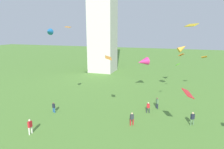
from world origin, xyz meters
name	(u,v)px	position (x,y,z in m)	size (l,w,h in m)	color
person_0	(132,118)	(0.17, 15.43, 0.96)	(0.50, 0.48, 1.70)	red
person_1	(30,126)	(-10.49, 9.73, 1.04)	(0.29, 0.57, 1.83)	silver
person_2	(157,102)	(2.66, 21.91, 0.99)	(0.48, 0.52, 1.75)	#1E2333
person_3	(192,118)	(7.40, 17.75, 0.99)	(0.52, 0.49, 1.75)	#51754C
person_4	(148,107)	(1.60, 19.89, 0.91)	(0.49, 0.33, 1.61)	#2D3338
person_5	(54,107)	(-11.42, 15.81, 0.88)	(0.46, 0.36, 1.55)	#235693
kite_flying_0	(204,57)	(9.77, 31.72, 6.91)	(1.18, 1.40, 0.67)	orange
kite_flying_1	(181,55)	(5.54, 19.28, 8.66)	(0.77, 0.92, 0.46)	#DA5C17
kite_flying_2	(182,48)	(5.90, 31.96, 8.39)	(2.12, 1.67, 1.72)	gold
kite_flying_4	(188,93)	(6.28, 13.01, 5.59)	(1.30, 1.60, 0.90)	red
kite_flying_5	(108,58)	(-2.40, 13.93, 8.66)	(1.04, 1.26, 0.46)	orange
kite_flying_6	(178,64)	(5.31, 29.39, 5.71)	(0.84, 0.94, 0.54)	#45C613
kite_flying_7	(68,27)	(-14.45, 26.18, 12.19)	(1.11, 0.82, 0.24)	orange
kite_flying_8	(191,25)	(6.62, 22.42, 12.36)	(1.82, 1.81, 0.48)	gold
kite_flying_9	(143,62)	(-0.72, 28.29, 6.07)	(2.51, 2.50, 1.58)	#D42C77
kite_flying_10	(49,32)	(-10.73, 14.89, 11.52)	(1.14, 1.39, 0.90)	#1C6CB3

